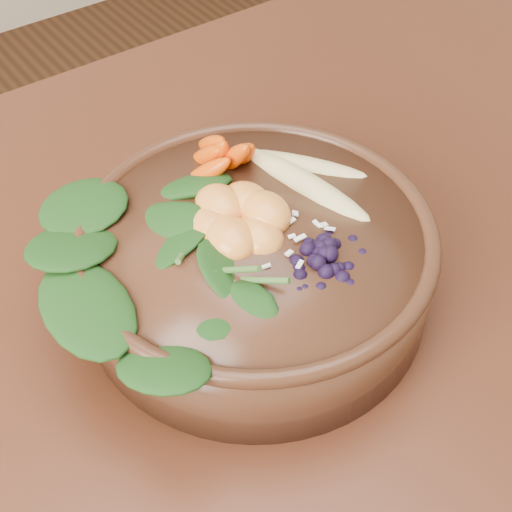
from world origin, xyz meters
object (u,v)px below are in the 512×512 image
banana_halves (306,160)px  kale_heap (159,215)px  blueberry_pile (326,240)px  mandarin_cluster (238,206)px  stoneware_bowl (256,265)px  dining_table (247,410)px  carrot_cluster (212,125)px

banana_halves → kale_heap: bearing=156.5°
banana_halves → blueberry_pile: blueberry_pile is taller
mandarin_cluster → banana_halves: bearing=11.2°
stoneware_bowl → mandarin_cluster: mandarin_cluster is taller
dining_table → carrot_cluster: size_ratio=20.84×
dining_table → stoneware_bowl: bearing=45.8°
kale_heap → banana_halves: size_ratio=1.15×
stoneware_bowl → kale_heap: 0.09m
kale_heap → mandarin_cluster: kale_heap is taller
stoneware_bowl → carrot_cluster: (0.02, 0.09, 0.08)m
dining_table → banana_halves: (0.11, 0.07, 0.18)m
banana_halves → mandarin_cluster: 0.08m
dining_table → banana_halves: 0.22m
banana_halves → stoneware_bowl: bearing=-177.3°
banana_halves → blueberry_pile: 0.10m
banana_halves → mandarin_cluster: size_ratio=1.79×
stoneware_bowl → banana_halves: size_ratio=1.76×
carrot_cluster → mandarin_cluster: 0.08m
stoneware_bowl → banana_halves: 0.09m
carrot_cluster → blueberry_pile: size_ratio=0.60×
banana_halves → blueberry_pile: bearing=-141.5°
mandarin_cluster → dining_table: bearing=-120.9°
carrot_cluster → banana_halves: carrot_cluster is taller
kale_heap → carrot_cluster: size_ratio=2.38×
kale_heap → blueberry_pile: 0.12m
mandarin_cluster → blueberry_pile: size_ratio=0.69×
blueberry_pile → mandarin_cluster: bearing=111.7°
stoneware_bowl → blueberry_pile: bearing=-66.2°
carrot_cluster → mandarin_cluster: carrot_cluster is taller
kale_heap → banana_halves: kale_heap is taller
dining_table → kale_heap: (-0.02, 0.08, 0.19)m
kale_heap → mandarin_cluster: bearing=-20.9°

